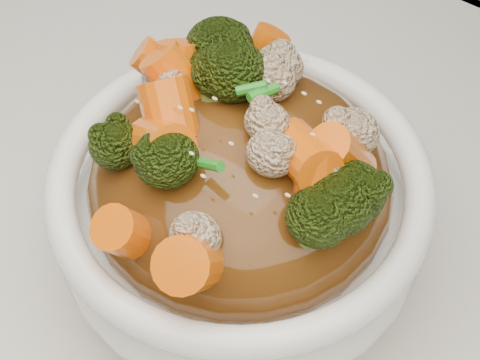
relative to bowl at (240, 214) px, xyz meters
The scene contains 8 objects.
tablecloth 0.09m from the bowl, 89.68° to the right, with size 1.20×0.80×0.04m, color silver.
bowl is the anchor object (origin of this frame).
sauce_base 0.03m from the bowl, ahead, with size 0.18×0.18×0.10m, color #502B0D.
carrots 0.10m from the bowl, ahead, with size 0.18×0.18×0.05m, color #F36407, non-canonical shape.
broccoli 0.09m from the bowl, ahead, with size 0.18×0.18×0.05m, color black, non-canonical shape.
cauliflower 0.09m from the bowl, ahead, with size 0.18×0.18×0.04m, color beige, non-canonical shape.
scallions 0.10m from the bowl, ahead, with size 0.13×0.13×0.02m, color #21861E, non-canonical shape.
sesame_seeds 0.10m from the bowl, ahead, with size 0.16×0.16×0.01m, color beige, non-canonical shape.
Camera 1 is at (0.16, -0.15, 1.16)m, focal length 55.00 mm.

